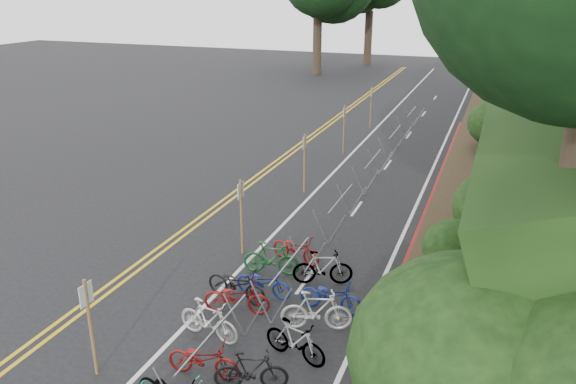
% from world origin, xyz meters
% --- Properties ---
extents(ground, '(120.00, 120.00, 0.00)m').
position_xyz_m(ground, '(0.00, 0.00, 0.00)').
color(ground, black).
rests_on(ground, ground).
extents(road_markings, '(7.47, 80.00, 0.01)m').
position_xyz_m(road_markings, '(0.63, 10.10, 0.00)').
color(road_markings, gold).
rests_on(road_markings, ground).
extents(red_curb, '(0.25, 28.00, 0.10)m').
position_xyz_m(red_curb, '(5.70, 12.00, 0.05)').
color(red_curb, maroon).
rests_on(red_curb, ground).
extents(bike_rack_front, '(1.11, 3.21, 1.10)m').
position_xyz_m(bike_rack_front, '(2.58, -0.60, 0.82)').
color(bike_rack_front, gray).
rests_on(bike_rack_front, ground).
extents(bike_racks_rest, '(1.14, 23.00, 1.17)m').
position_xyz_m(bike_racks_rest, '(3.00, 13.00, 0.85)').
color(bike_racks_rest, gray).
rests_on(bike_racks_rest, ground).
extents(signpost_near, '(0.08, 0.40, 2.37)m').
position_xyz_m(signpost_near, '(0.13, -1.58, 1.36)').
color(signpost_near, brown).
rests_on(signpost_near, ground).
extents(signposts_rest, '(0.08, 18.40, 2.50)m').
position_xyz_m(signposts_rest, '(0.60, 14.00, 1.43)').
color(signposts_rest, brown).
rests_on(signposts_rest, ground).
extents(bike_front, '(0.90, 1.92, 0.97)m').
position_xyz_m(bike_front, '(1.67, 2.37, 0.48)').
color(bike_front, black).
rests_on(bike_front, ground).
extents(bike_valet, '(3.22, 9.79, 1.08)m').
position_xyz_m(bike_valet, '(2.99, 0.79, 0.48)').
color(bike_valet, slate).
rests_on(bike_valet, ground).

